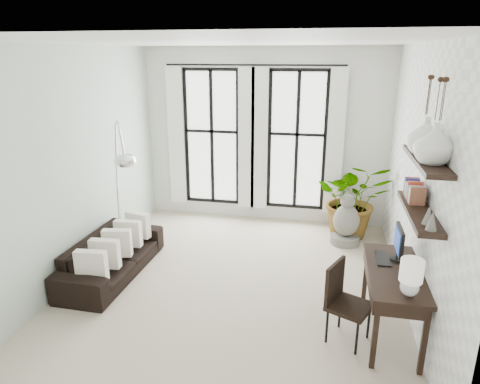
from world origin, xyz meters
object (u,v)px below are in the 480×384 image
(plant, at_px, (353,199))
(desk_chair, at_px, (343,297))
(sofa, at_px, (112,256))
(desk, at_px, (395,277))
(arc_lamp, at_px, (119,159))
(buddha, at_px, (346,223))

(plant, relative_size, desk_chair, 1.51)
(sofa, xyz_separation_m, desk, (3.74, -0.71, 0.46))
(plant, xyz_separation_m, arc_lamp, (-3.33, -1.84, 0.98))
(desk, bearing_deg, plant, 96.18)
(sofa, bearing_deg, desk, -99.44)
(buddha, bearing_deg, plant, 72.66)
(desk, bearing_deg, buddha, 99.43)
(arc_lamp, xyz_separation_m, buddha, (3.23, 1.50, -1.29))
(sofa, height_order, arc_lamp, arc_lamp)
(sofa, distance_m, buddha, 3.77)
(plant, height_order, desk, plant)
(plant, xyz_separation_m, desk, (0.31, -2.82, 0.06))
(desk_chair, bearing_deg, buddha, 112.12)
(sofa, height_order, buddha, buddha)
(desk, distance_m, buddha, 2.54)
(plant, distance_m, arc_lamp, 3.93)
(plant, relative_size, buddha, 1.56)
(sofa, distance_m, desk, 3.84)
(desk_chair, distance_m, buddha, 2.62)
(sofa, relative_size, desk, 1.44)
(desk, height_order, desk_chair, desk)
(desk, relative_size, buddha, 1.56)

